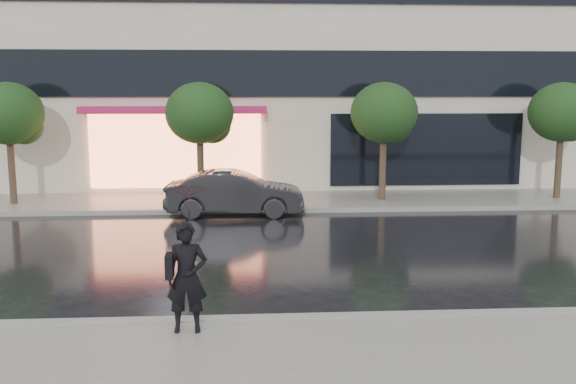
{
  "coord_description": "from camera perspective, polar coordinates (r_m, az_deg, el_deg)",
  "views": [
    {
      "loc": [
        -1.47,
        -10.85,
        3.74
      ],
      "look_at": [
        -0.54,
        3.76,
        1.4
      ],
      "focal_mm": 40.0,
      "sensor_mm": 36.0,
      "label": 1
    }
  ],
  "objects": [
    {
      "name": "sidewalk_far",
      "position": [
        21.47,
        0.35,
        -0.79
      ],
      "size": [
        60.0,
        3.5,
        0.12
      ],
      "primitive_type": "cube",
      "color": "slate",
      "rests_on": "ground"
    },
    {
      "name": "ground",
      "position": [
        11.57,
        3.92,
        -9.8
      ],
      "size": [
        120.0,
        120.0,
        0.0
      ],
      "primitive_type": "plane",
      "color": "black",
      "rests_on": "ground"
    },
    {
      "name": "sidewalk_near",
      "position": [
        8.57,
        6.88,
        -16.42
      ],
      "size": [
        60.0,
        4.5,
        0.12
      ],
      "primitive_type": "cube",
      "color": "slate",
      "rests_on": "ground"
    },
    {
      "name": "tree_far_east",
      "position": [
        23.4,
        23.27,
        6.35
      ],
      "size": [
        2.2,
        2.2,
        3.99
      ],
      "color": "#33261C",
      "rests_on": "ground"
    },
    {
      "name": "tree_mid_west",
      "position": [
        20.95,
        -7.7,
        6.76
      ],
      "size": [
        2.2,
        2.2,
        3.99
      ],
      "color": "#33261C",
      "rests_on": "ground"
    },
    {
      "name": "curb_near",
      "position": [
        10.61,
        4.64,
        -11.18
      ],
      "size": [
        60.0,
        0.25,
        0.14
      ],
      "primitive_type": "cube",
      "color": "gray",
      "rests_on": "ground"
    },
    {
      "name": "curb_far",
      "position": [
        19.75,
        0.7,
        -1.63
      ],
      "size": [
        60.0,
        0.25,
        0.14
      ],
      "primitive_type": "cube",
      "color": "gray",
      "rests_on": "ground"
    },
    {
      "name": "pedestrian_with_umbrella",
      "position": [
        9.65,
        -8.89,
        -4.3
      ],
      "size": [
        0.82,
        0.84,
        2.26
      ],
      "rotation": [
        0.0,
        0.0,
        0.01
      ],
      "color": "black",
      "rests_on": "sidewalk_near"
    },
    {
      "name": "parked_car",
      "position": [
        19.27,
        -4.72,
        -0.09
      ],
      "size": [
        4.16,
        1.6,
        1.35
      ],
      "primitive_type": "imported",
      "rotation": [
        0.0,
        0.0,
        1.53
      ],
      "color": "black",
      "rests_on": "ground"
    },
    {
      "name": "tree_mid_east",
      "position": [
        21.38,
        8.67,
        6.79
      ],
      "size": [
        2.2,
        2.2,
        3.99
      ],
      "color": "#33261C",
      "rests_on": "ground"
    },
    {
      "name": "tree_far_west",
      "position": [
        22.19,
        -23.44,
        6.23
      ],
      "size": [
        2.2,
        2.2,
        3.99
      ],
      "color": "#33261C",
      "rests_on": "ground"
    }
  ]
}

